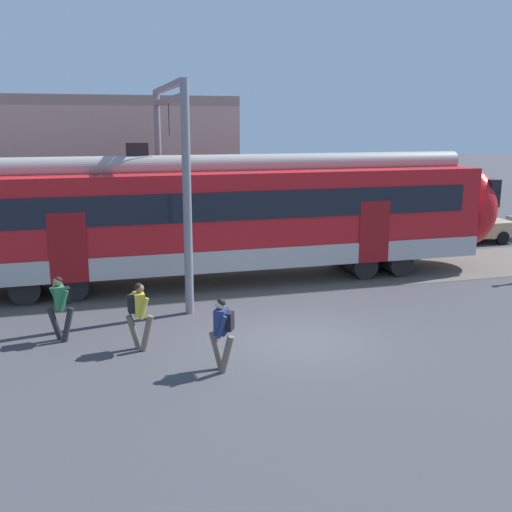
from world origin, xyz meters
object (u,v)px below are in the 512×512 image
object	(u,v)px
pedestrian_yellow	(138,310)
parked_car_tan	(468,226)
pedestrian_navy	(222,328)
pedestrian_green	(61,303)

from	to	relation	value
pedestrian_yellow	parked_car_tan	size ratio (longest dim) A/B	0.42
pedestrian_yellow	pedestrian_navy	xyz separation A→B (m)	(1.64, -1.77, 0.00)
pedestrian_green	pedestrian_yellow	size ratio (longest dim) A/B	1.00
pedestrian_navy	pedestrian_yellow	bearing A→B (deg)	132.76
pedestrian_navy	parked_car_tan	xyz separation A→B (m)	(13.94, 11.08, -0.21)
pedestrian_yellow	pedestrian_navy	size ratio (longest dim) A/B	1.00
pedestrian_green	parked_car_tan	size ratio (longest dim) A/B	0.42
pedestrian_green	parked_car_tan	xyz separation A→B (m)	(17.38, 8.15, -0.21)
pedestrian_green	pedestrian_yellow	bearing A→B (deg)	-32.86
parked_car_tan	pedestrian_yellow	bearing A→B (deg)	-149.13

